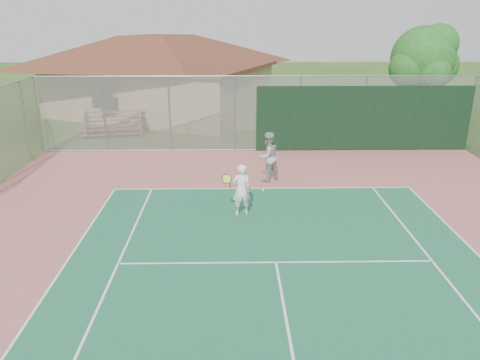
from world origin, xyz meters
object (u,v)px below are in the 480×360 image
Objects in this scene: player_white_front at (241,190)px; player_grey_back at (268,157)px; clubhouse at (159,67)px; bleachers at (114,123)px; tree at (424,60)px.

player_grey_back is (1.09, 3.27, 0.10)m from player_white_front.
clubhouse is 9.41× the size of player_white_front.
bleachers is at bearing -71.34° from player_white_front.
bleachers is 12.80m from player_white_front.
player_white_front is at bearing -130.00° from tree.
tree is (16.94, 1.34, 3.13)m from bleachers.
clubhouse is 15.71m from tree.
bleachers is 1.72× the size of player_grey_back.
player_white_front is at bearing -49.80° from clubhouse.
clubhouse reaches higher than player_white_front.
tree reaches higher than bleachers.
player_white_front is (-10.30, -12.27, -2.88)m from tree.
clubhouse reaches higher than bleachers.
bleachers is 1.95× the size of player_white_front.
clubhouse reaches higher than player_grey_back.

